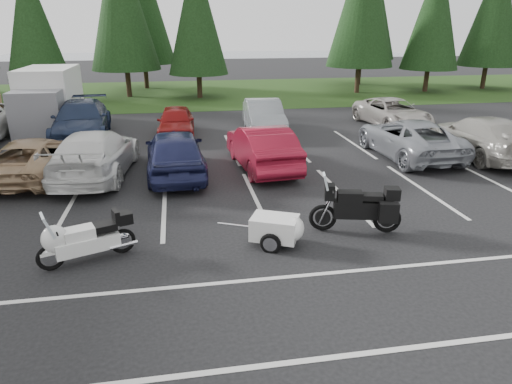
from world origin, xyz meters
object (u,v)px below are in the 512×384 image
(car_far_3, at_px, (264,117))
(adventure_motorcycle, at_px, (356,203))
(car_far_1, at_px, (81,120))
(car_near_4, at_px, (175,152))
(car_far_4, at_px, (392,113))
(cargo_trailer, at_px, (275,231))
(box_truck, at_px, (46,100))
(touring_motorcycle, at_px, (86,234))
(car_near_5, at_px, (262,147))
(car_far_2, at_px, (176,122))
(car_near_2, at_px, (36,158))
(car_near_3, at_px, (96,154))
(car_near_7, at_px, (481,137))
(car_near_6, at_px, (409,138))

(car_far_3, xyz_separation_m, adventure_motorcycle, (0.17, -11.43, -0.00))
(car_far_1, bearing_deg, adventure_motorcycle, -57.52)
(car_near_4, distance_m, car_far_3, 7.37)
(car_far_4, xyz_separation_m, cargo_trailer, (-8.72, -12.10, -0.34))
(box_truck, xyz_separation_m, touring_motorcycle, (4.21, -14.57, -0.80))
(box_truck, height_order, adventure_motorcycle, box_truck)
(car_near_5, bearing_deg, car_far_2, -66.82)
(car_near_2, bearing_deg, car_near_4, 177.60)
(car_near_4, relative_size, cargo_trailer, 3.08)
(car_near_3, xyz_separation_m, touring_motorcycle, (0.72, -6.27, -0.15))
(car_near_7, relative_size, car_far_3, 1.17)
(car_far_4, bearing_deg, box_truck, 166.46)
(touring_motorcycle, distance_m, adventure_motorcycle, 6.39)
(car_near_3, relative_size, car_near_6, 1.03)
(box_truck, xyz_separation_m, car_far_4, (17.16, -2.38, -0.75))
(touring_motorcycle, distance_m, cargo_trailer, 4.23)
(box_truck, bearing_deg, car_near_6, -27.10)
(box_truck, bearing_deg, car_near_5, -42.06)
(car_near_6, relative_size, touring_motorcycle, 2.29)
(box_truck, relative_size, car_near_6, 1.05)
(car_near_7, bearing_deg, car_near_2, 0.94)
(car_near_4, distance_m, touring_motorcycle, 6.19)
(car_near_6, bearing_deg, car_near_3, 1.01)
(car_near_7, bearing_deg, touring_motorcycle, 25.97)
(car_near_4, height_order, car_far_4, car_near_4)
(car_near_6, height_order, adventure_motorcycle, adventure_motorcycle)
(car_far_2, distance_m, cargo_trailer, 11.90)
(car_far_1, height_order, car_far_4, car_far_1)
(car_far_2, bearing_deg, car_far_3, 3.85)
(box_truck, relative_size, car_far_4, 1.11)
(car_near_5, relative_size, cargo_trailer, 3.05)
(car_far_1, bearing_deg, cargo_trailer, -65.77)
(car_far_3, bearing_deg, car_near_6, -43.81)
(car_far_4, xyz_separation_m, adventure_motorcycle, (-6.57, -11.71, 0.07))
(car_near_5, height_order, car_far_1, car_far_1)
(car_near_3, xyz_separation_m, car_far_2, (2.75, 5.51, -0.10))
(car_near_4, xyz_separation_m, adventure_motorcycle, (4.40, -5.40, -0.05))
(car_near_5, relative_size, car_far_2, 1.17)
(car_near_3, xyz_separation_m, adventure_motorcycle, (7.08, -5.79, -0.02))
(adventure_motorcycle, bearing_deg, box_truck, 140.58)
(car_near_7, distance_m, adventure_motorcycle, 9.46)
(car_near_6, bearing_deg, car_near_5, 3.88)
(car_near_2, relative_size, car_far_1, 0.86)
(car_near_2, distance_m, car_far_4, 16.67)
(adventure_motorcycle, bearing_deg, car_near_7, 51.55)
(car_far_1, distance_m, cargo_trailer, 13.64)
(car_near_4, height_order, car_near_7, car_near_4)
(box_truck, distance_m, car_near_7, 19.88)
(car_near_4, xyz_separation_m, touring_motorcycle, (-1.96, -5.87, -0.17))
(box_truck, xyz_separation_m, car_near_3, (3.50, -8.30, -0.65))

